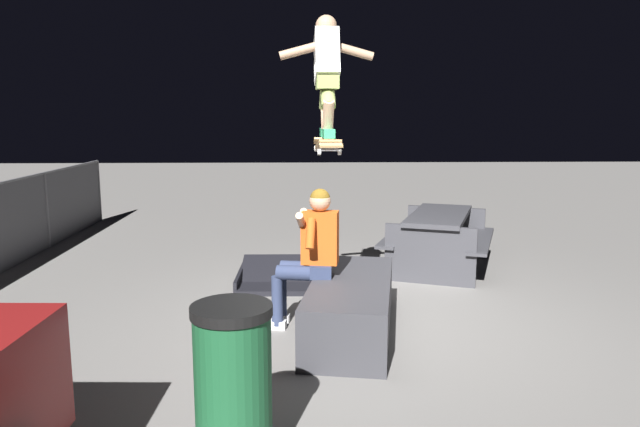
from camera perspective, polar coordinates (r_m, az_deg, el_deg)
ground_plane at (r=5.89m, az=4.54°, el=-10.72°), size 40.00×40.00×0.00m
ledge_box_main at (r=5.59m, az=3.02°, el=-9.01°), size 1.98×1.03×0.52m
person_sitting_on_ledge at (r=5.62m, az=-1.10°, el=-3.60°), size 0.60×0.78×1.36m
skateboard at (r=5.55m, az=0.69°, el=6.62°), size 1.02×0.23×0.14m
skater_airborne at (r=5.61m, az=0.66°, el=13.68°), size 0.62×0.89×1.12m
kicker_ramp at (r=7.28m, az=-4.16°, el=-6.32°), size 1.10×0.97×0.32m
picnic_table_back at (r=7.99m, az=11.39°, el=-1.76°), size 2.06×1.85×0.75m
trash_bin at (r=3.54m, az=-8.37°, el=-16.33°), size 0.46×0.46×0.99m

